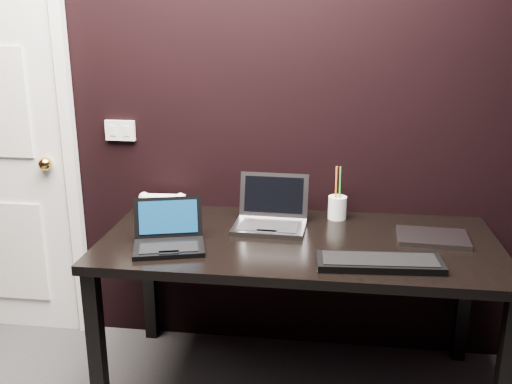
# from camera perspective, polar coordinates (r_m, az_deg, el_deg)

# --- Properties ---
(wall_back) EXTENTS (4.00, 0.00, 4.00)m
(wall_back) POSITION_cam_1_polar(r_m,az_deg,el_deg) (2.75, -1.26, 9.59)
(wall_back) COLOR black
(wall_back) RESTS_ON ground
(wall_switch) EXTENTS (0.15, 0.02, 0.10)m
(wall_switch) POSITION_cam_1_polar(r_m,az_deg,el_deg) (2.93, -13.43, 6.01)
(wall_switch) COLOR silver
(wall_switch) RESTS_ON wall_back
(desk) EXTENTS (1.70, 0.80, 0.74)m
(desk) POSITION_cam_1_polar(r_m,az_deg,el_deg) (2.50, 4.27, -6.39)
(desk) COLOR black
(desk) RESTS_ON ground
(netbook) EXTENTS (0.34, 0.32, 0.18)m
(netbook) POSITION_cam_1_polar(r_m,az_deg,el_deg) (2.40, -8.71, -4.63)
(netbook) COLOR black
(netbook) RESTS_ON desk
(silver_laptop) EXTENTS (0.33, 0.30, 0.22)m
(silver_laptop) POSITION_cam_1_polar(r_m,az_deg,el_deg) (2.60, 1.46, -2.61)
(silver_laptop) COLOR gray
(silver_laptop) RESTS_ON desk
(ext_keyboard) EXTENTS (0.49, 0.20, 0.03)m
(ext_keyboard) POSITION_cam_1_polar(r_m,az_deg,el_deg) (2.25, 12.26, -6.89)
(ext_keyboard) COLOR black
(ext_keyboard) RESTS_ON desk
(closed_laptop) EXTENTS (0.31, 0.23, 0.02)m
(closed_laptop) POSITION_cam_1_polar(r_m,az_deg,el_deg) (2.57, 17.25, -4.36)
(closed_laptop) COLOR #9C9BA1
(closed_laptop) RESTS_ON desk
(desk_phone) EXTENTS (0.24, 0.18, 0.11)m
(desk_phone) POSITION_cam_1_polar(r_m,az_deg,el_deg) (2.82, -9.28, -1.26)
(desk_phone) COLOR white
(desk_phone) RESTS_ON desk
(mobile_phone) EXTENTS (0.06, 0.05, 0.09)m
(mobile_phone) POSITION_cam_1_polar(r_m,az_deg,el_deg) (2.62, -9.71, -2.86)
(mobile_phone) COLOR black
(mobile_phone) RESTS_ON desk
(pen_cup) EXTENTS (0.11, 0.11, 0.26)m
(pen_cup) POSITION_cam_1_polar(r_m,az_deg,el_deg) (2.72, 8.13, -1.45)
(pen_cup) COLOR white
(pen_cup) RESTS_ON desk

